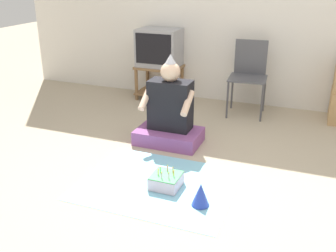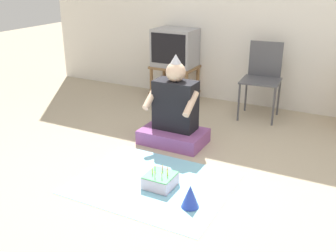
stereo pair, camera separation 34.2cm
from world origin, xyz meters
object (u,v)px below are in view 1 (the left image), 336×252
at_px(folding_chair, 249,72).
at_px(person_seated, 170,115).
at_px(birthday_cake, 166,181).
at_px(party_hat_blue, 201,194).
at_px(tv, 159,48).

relative_size(folding_chair, person_seated, 0.96).
bearing_deg(birthday_cake, folding_chair, 82.70).
distance_m(person_seated, party_hat_blue, 1.19).
bearing_deg(person_seated, party_hat_blue, -57.69).
height_order(birthday_cake, party_hat_blue, party_hat_blue).
bearing_deg(folding_chair, person_seated, -115.35).
bearing_deg(party_hat_blue, tv, 119.07).
height_order(folding_chair, party_hat_blue, folding_chair).
relative_size(tv, person_seated, 0.60).
distance_m(tv, birthday_cake, 2.41).
xyz_separation_m(tv, birthday_cake, (0.94, -2.13, -0.62)).
bearing_deg(party_hat_blue, folding_chair, 92.06).
bearing_deg(person_seated, birthday_cake, -70.66).
distance_m(tv, party_hat_blue, 2.68).
relative_size(person_seated, birthday_cake, 3.90).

